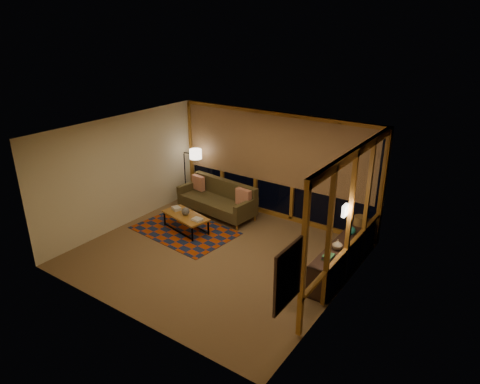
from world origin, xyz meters
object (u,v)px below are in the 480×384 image
Objects in this scene: sofa at (217,199)px; bookshelf at (344,255)px; coffee_table at (186,223)px; floor_lamp at (185,174)px.

sofa reaches higher than bookshelf.
sofa reaches higher than coffee_table.
floor_lamp reaches higher than sofa.
sofa is 1.17m from coffee_table.
sofa is 1.38× the size of floor_lamp.
bookshelf is at bearing -3.80° from sofa.
sofa is at bearing 170.10° from bookshelf.
sofa is at bearing 99.98° from coffee_table.
sofa is 1.71× the size of coffee_table.
floor_lamp reaches higher than bookshelf.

